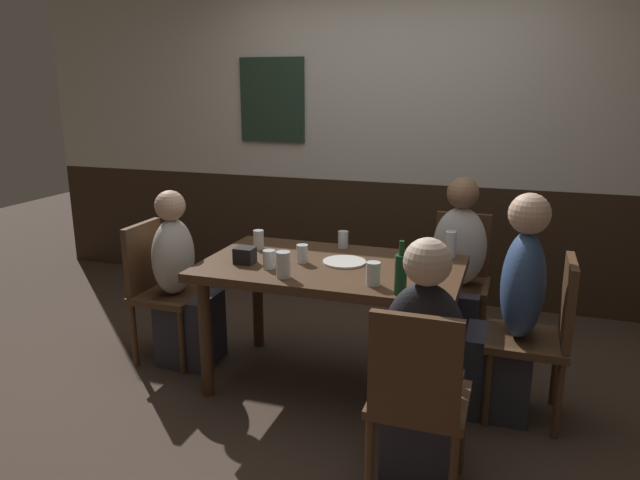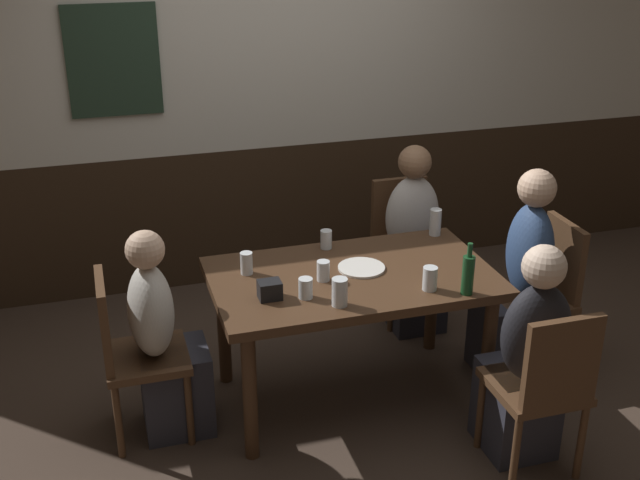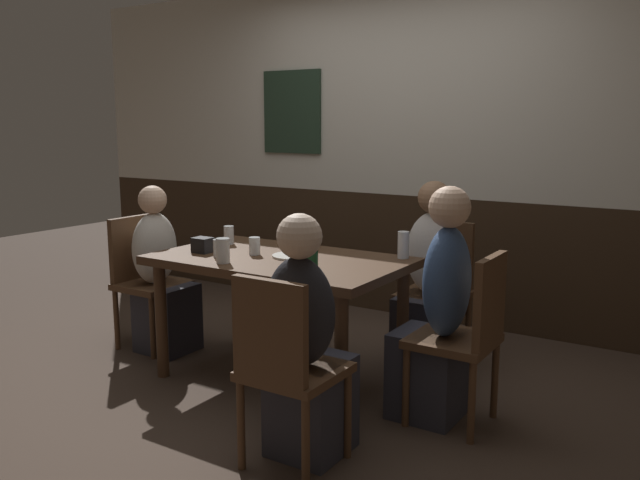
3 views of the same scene
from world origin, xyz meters
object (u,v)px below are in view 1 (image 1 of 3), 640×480
Objects in this scene: pint_glass_pale at (343,240)px; tumbler_short at (269,261)px; person_head_east at (510,323)px; pint_glass_amber at (302,254)px; condiment_caddy at (245,255)px; plate_white_large at (344,262)px; chair_head_west at (159,284)px; chair_right_far at (459,272)px; chair_head_east at (543,330)px; beer_bottle_green at (401,273)px; tumbler_water at (373,275)px; pint_glass_stout at (259,240)px; highball_clear at (283,266)px; person_right_near at (423,380)px; chair_right_near at (417,394)px; dining_table at (331,279)px; person_head_west at (183,292)px; person_right_far at (457,281)px; beer_glass_half at (450,246)px.

pint_glass_pale is 1.03× the size of tumbler_short.
pint_glass_amber is at bearing -178.70° from person_head_east.
tumbler_short is 0.17m from condiment_caddy.
condiment_caddy is (-0.53, -0.18, 0.04)m from plate_white_large.
chair_head_west is 1.19m from pint_glass_pale.
chair_head_east is (0.50, -0.84, 0.00)m from chair_right_far.
beer_bottle_green is at bearing -13.50° from tumbler_short.
chair_head_west is 8.45× the size of pint_glass_pale.
beer_bottle_green is at bearing -30.43° from tumbler_water.
condiment_caddy is at bearing -80.44° from pint_glass_stout.
plate_white_large is at bearing 56.24° from highball_clear.
person_right_near is 0.94× the size of person_head_east.
chair_head_west reaches higher than plate_white_large.
chair_right_near is 1.08m from plate_white_large.
dining_table is 0.99m from person_head_west.
person_head_east is at bearing 35.27° from beer_bottle_green.
pint_glass_amber is (-1.30, -0.03, 0.29)m from chair_head_east.
tumbler_water is 0.87× the size of highball_clear.
chair_head_east is at bearing 18.21° from tumbler_water.
pint_glass_pale reaches higher than dining_table.
pint_glass_pale is at bearing -153.51° from person_right_far.
person_right_far is 0.89m from plate_white_large.
dining_table is at bearing -150.29° from beer_glass_half.
pint_glass_stout is (-1.65, 0.16, 0.30)m from chair_head_east.
highball_clear is 0.63m from beer_bottle_green.
dining_table is 12.45× the size of pint_glass_stout.
beer_bottle_green is 0.96m from condiment_caddy.
tumbler_short is 0.85× the size of tumbler_water.
condiment_caddy is at bearing -143.26° from person_right_far.
pint_glass_stout is 0.47× the size of plate_white_large.
person_right_near is 0.61m from tumbler_water.
chair_head_east is 0.76× the size of person_right_far.
chair_head_west reaches higher than dining_table.
chair_head_west is 0.17m from person_head_west.
pint_glass_pale is 0.75× the size of highball_clear.
chair_right_near is at bearing -41.05° from pint_glass_stout.
pint_glass_stout reaches higher than plate_white_large.
tumbler_short is 0.87× the size of pint_glass_stout.
tumbler_water is 0.93m from pint_glass_stout.
person_head_east reaches higher than highball_clear.
highball_clear is at bearing 174.32° from beer_bottle_green.
person_head_west reaches higher than chair_head_east.
chair_right_near is at bearing -88.99° from beer_glass_half.
person_head_west is at bearing 157.08° from person_right_near.
tumbler_water is (-0.83, -0.27, 0.30)m from chair_head_east.
chair_head_east is 1.69m from pint_glass_stout.
chair_head_east is 2.11m from person_head_west.
pint_glass_pale is 0.90× the size of pint_glass_stout.
person_right_far is at bearing 86.37° from beer_glass_half.
beer_bottle_green is at bearing -98.17° from chair_right_far.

